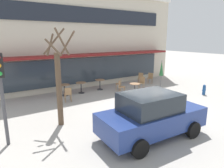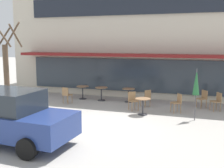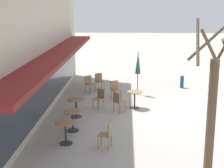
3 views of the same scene
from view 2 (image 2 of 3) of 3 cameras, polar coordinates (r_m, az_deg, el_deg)
ground_plane at (r=11.18m, az=-2.96°, el=-8.61°), size 80.00×80.00×0.00m
building_facade at (r=20.28m, az=7.49°, el=9.73°), size 16.63×9.10×7.45m
cafe_table_near_wall at (r=12.85m, az=6.27°, el=-3.99°), size 0.70×0.70×0.76m
cafe_table_streetside at (r=15.84m, az=-2.18°, el=-1.54°), size 0.70×0.70×0.76m
cafe_table_by_tree at (r=15.46m, az=3.39°, el=-1.81°), size 0.70×0.70×0.76m
cafe_table_mid_patio at (r=16.33m, az=-5.99°, el=-1.27°), size 0.70×0.70×0.76m
patio_umbrella_green_folded at (r=12.19m, az=16.75°, el=0.32°), size 0.28×0.28×2.20m
cafe_chair_0 at (r=14.38m, az=20.53°, el=-3.10°), size 0.55×0.55×0.89m
cafe_chair_1 at (r=13.67m, az=4.24°, el=-3.16°), size 0.57×0.57×0.89m
cafe_chair_2 at (r=14.82m, az=17.97°, el=-2.63°), size 0.56×0.56×0.89m
cafe_chair_3 at (r=15.24m, az=-9.22°, el=-2.02°), size 0.48×0.48×0.89m
cafe_chair_4 at (r=14.37m, az=6.99°, el=-2.62°), size 0.56×0.56×0.89m
cafe_chair_5 at (r=13.52m, az=13.15°, el=-3.49°), size 0.55×0.55×0.89m
parked_sedan at (r=9.77m, az=-19.98°, el=-6.32°), size 4.28×2.18×1.76m
street_tree at (r=13.47m, az=-20.58°, el=2.19°), size 1.16×1.16×4.19m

